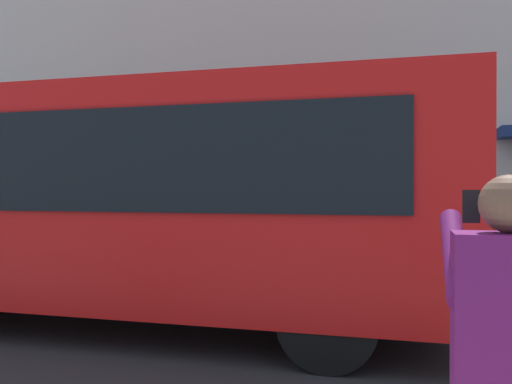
% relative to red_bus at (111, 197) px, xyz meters
% --- Properties ---
extents(ground_plane, '(60.00, 60.00, 0.00)m').
position_rel_red_bus_xyz_m(ground_plane, '(-4.39, -0.21, -1.68)').
color(ground_plane, '#2B2B2D').
extents(building_facade_far, '(28.00, 1.55, 12.00)m').
position_rel_red_bus_xyz_m(building_facade_far, '(-4.40, -7.01, 4.30)').
color(building_facade_far, beige).
rests_on(building_facade_far, ground_plane).
extents(red_bus, '(9.05, 2.54, 3.08)m').
position_rel_red_bus_xyz_m(red_bus, '(0.00, 0.00, 0.00)').
color(red_bus, red).
rests_on(red_bus, ground_plane).
extents(pedestrian_photographer, '(0.53, 0.52, 1.70)m').
position_rel_red_bus_xyz_m(pedestrian_photographer, '(-4.13, 4.18, -0.54)').
color(pedestrian_photographer, '#1E2347').
rests_on(pedestrian_photographer, sidewalk_curb).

